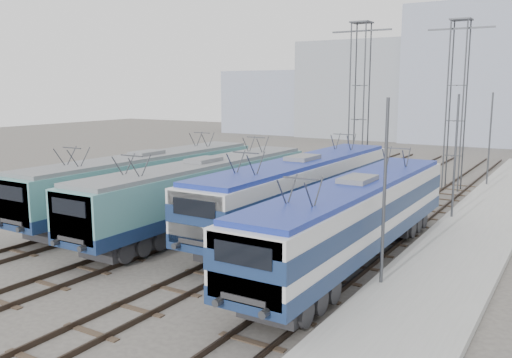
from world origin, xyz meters
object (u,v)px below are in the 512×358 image
object	(u,v)px
locomotive_far_left	(145,179)
mast_rear	(490,141)
mast_front	(384,197)
locomotive_far_right	(355,214)
mast_mid	(455,159)
locomotive_center_right	(301,187)
catenary_tower_east	(457,98)
catenary_tower_west	(359,97)
locomotive_center_left	(202,189)

from	to	relation	value
locomotive_far_left	mast_rear	world-z (taller)	mast_rear
mast_front	locomotive_far_left	bearing A→B (deg)	164.77
locomotive_far_right	mast_front	bearing A→B (deg)	-47.93
mast_mid	locomotive_center_right	bearing A→B (deg)	-136.77
locomotive_far_right	catenary_tower_east	distance (m)	20.44
locomotive_far_left	mast_front	distance (m)	15.96
locomotive_far_left	locomotive_center_right	world-z (taller)	locomotive_center_right
locomotive_center_right	catenary_tower_west	xyz separation A→B (m)	(-2.25, 13.97, 4.33)
mast_mid	mast_front	bearing A→B (deg)	-90.00
locomotive_center_left	catenary_tower_west	xyz separation A→B (m)	(2.25, 16.42, 4.48)
locomotive_center_right	catenary_tower_west	world-z (taller)	catenary_tower_west
catenary_tower_west	mast_front	bearing A→B (deg)	-66.73
locomotive_far_right	mast_front	size ratio (longest dim) A/B	2.48
mast_front	locomotive_center_left	bearing A→B (deg)	161.75
mast_front	locomotive_far_right	bearing A→B (deg)	132.07
locomotive_far_right	catenary_tower_west	size ratio (longest dim) A/B	1.45
locomotive_center_right	mast_front	xyz separation A→B (m)	(6.35, -6.03, 1.19)
locomotive_center_right	mast_mid	xyz separation A→B (m)	(6.35, 5.97, 1.19)
catenary_tower_west	locomotive_far_left	bearing A→B (deg)	-113.11
locomotive_center_right	mast_front	size ratio (longest dim) A/B	2.58
locomotive_far_left	catenary_tower_east	distance (m)	22.65
locomotive_far_left	mast_front	xyz separation A→B (m)	(15.35, -4.18, 1.32)
locomotive_center_left	catenary_tower_west	size ratio (longest dim) A/B	1.44
catenary_tower_west	mast_mid	xyz separation A→B (m)	(8.60, -8.00, -3.14)
locomotive_far_right	catenary_tower_east	size ratio (longest dim) A/B	1.45
locomotive_far_left	mast_rear	size ratio (longest dim) A/B	2.49
locomotive_far_left	mast_mid	bearing A→B (deg)	27.00
locomotive_far_left	locomotive_center_right	bearing A→B (deg)	11.63
catenary_tower_east	mast_mid	distance (m)	10.69
catenary_tower_east	mast_rear	xyz separation A→B (m)	(2.10, 2.00, -3.14)
locomotive_center_left	locomotive_center_right	bearing A→B (deg)	28.61
catenary_tower_east	mast_front	size ratio (longest dim) A/B	1.71
locomotive_far_left	mast_rear	distance (m)	25.10
catenary_tower_west	mast_rear	size ratio (longest dim) A/B	1.71
mast_rear	locomotive_far_right	bearing A→B (deg)	-94.82
catenary_tower_west	catenary_tower_east	distance (m)	6.80
locomotive_center_right	locomotive_center_left	bearing A→B (deg)	-151.39
locomotive_center_right	locomotive_far_right	size ratio (longest dim) A/B	1.04
catenary_tower_west	mast_front	xyz separation A→B (m)	(8.60, -20.00, -3.14)
catenary_tower_east	mast_front	bearing A→B (deg)	-84.55
mast_front	mast_mid	bearing A→B (deg)	90.00
locomotive_far_left	catenary_tower_west	world-z (taller)	catenary_tower_west
locomotive_center_left	locomotive_far_right	bearing A→B (deg)	-9.63
locomotive_far_right	catenary_tower_west	distance (m)	19.68
locomotive_far_left	mast_front	world-z (taller)	mast_front
mast_mid	locomotive_far_left	bearing A→B (deg)	-153.00
catenary_tower_east	mast_mid	bearing A→B (deg)	-78.14
mast_front	mast_rear	distance (m)	24.00
catenary_tower_east	mast_mid	xyz separation A→B (m)	(2.10, -10.00, -3.14)
locomotive_far_left	catenary_tower_east	xyz separation A→B (m)	(13.25, 17.82, 4.46)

